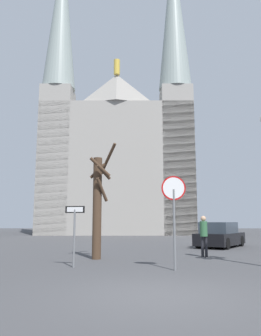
{
  "coord_description": "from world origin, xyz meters",
  "views": [
    {
      "loc": [
        -0.49,
        -7.27,
        1.56
      ],
      "look_at": [
        -0.76,
        16.82,
        5.42
      ],
      "focal_mm": 35.11,
      "sensor_mm": 36.0,
      "label": 1
    }
  ],
  "objects_px": {
    "bare_tree": "(98,202)",
    "pedestrian_walking": "(204,232)",
    "one_way_arrow_sign": "(74,227)",
    "parked_car_near_black": "(220,235)",
    "cathedral": "(118,150)",
    "stop_sign": "(174,203)"
  },
  "relations": [
    {
      "from": "one_way_arrow_sign",
      "to": "pedestrian_walking",
      "type": "bearing_deg",
      "value": 32.98
    },
    {
      "from": "one_way_arrow_sign",
      "to": "pedestrian_walking",
      "type": "height_order",
      "value": "one_way_arrow_sign"
    },
    {
      "from": "one_way_arrow_sign",
      "to": "bare_tree",
      "type": "xyz_separation_m",
      "value": [
        0.52,
        2.42,
        0.98
      ]
    },
    {
      "from": "bare_tree",
      "to": "parked_car_near_black",
      "type": "distance_m",
      "value": 9.18
    },
    {
      "from": "bare_tree",
      "to": "cathedral",
      "type": "bearing_deg",
      "value": 91.11
    },
    {
      "from": "stop_sign",
      "to": "bare_tree",
      "type": "bearing_deg",
      "value": 132.93
    },
    {
      "from": "stop_sign",
      "to": "parked_car_near_black",
      "type": "distance_m",
      "value": 10.04
    },
    {
      "from": "one_way_arrow_sign",
      "to": "bare_tree",
      "type": "height_order",
      "value": "bare_tree"
    },
    {
      "from": "cathedral",
      "to": "one_way_arrow_sign",
      "type": "distance_m",
      "value": 29.79
    },
    {
      "from": "one_way_arrow_sign",
      "to": "pedestrian_walking",
      "type": "relative_size",
      "value": 1.16
    },
    {
      "from": "cathedral",
      "to": "pedestrian_walking",
      "type": "xyz_separation_m",
      "value": [
        5.08,
        -25.12,
        -9.16
      ]
    },
    {
      "from": "stop_sign",
      "to": "bare_tree",
      "type": "relative_size",
      "value": 0.62
    },
    {
      "from": "bare_tree",
      "to": "parked_car_near_black",
      "type": "height_order",
      "value": "bare_tree"
    },
    {
      "from": "stop_sign",
      "to": "cathedral",
      "type": "bearing_deg",
      "value": 96.52
    },
    {
      "from": "stop_sign",
      "to": "pedestrian_walking",
      "type": "xyz_separation_m",
      "value": [
        1.76,
        3.92,
        -1.05
      ]
    },
    {
      "from": "stop_sign",
      "to": "one_way_arrow_sign",
      "type": "height_order",
      "value": "stop_sign"
    },
    {
      "from": "one_way_arrow_sign",
      "to": "parked_car_near_black",
      "type": "relative_size",
      "value": 0.46
    },
    {
      "from": "bare_tree",
      "to": "pedestrian_walking",
      "type": "height_order",
      "value": "bare_tree"
    },
    {
      "from": "bare_tree",
      "to": "pedestrian_walking",
      "type": "relative_size",
      "value": 2.76
    },
    {
      "from": "one_way_arrow_sign",
      "to": "bare_tree",
      "type": "distance_m",
      "value": 2.66
    },
    {
      "from": "cathedral",
      "to": "parked_car_near_black",
      "type": "xyz_separation_m",
      "value": [
        7.12,
        -19.85,
        -9.55
      ]
    },
    {
      "from": "parked_car_near_black",
      "to": "pedestrian_walking",
      "type": "height_order",
      "value": "pedestrian_walking"
    }
  ]
}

